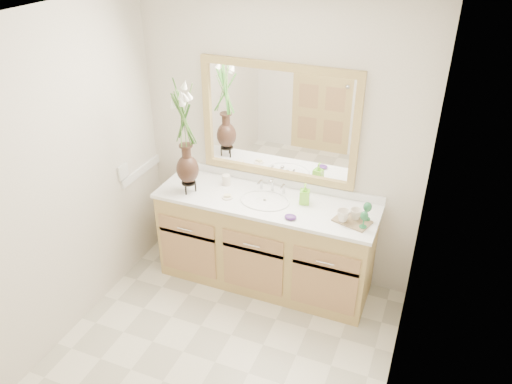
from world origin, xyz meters
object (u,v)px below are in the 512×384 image
at_px(flower_vase, 184,124).
at_px(tray, 352,221).
at_px(tumbler, 226,180).
at_px(soap_bottle, 305,195).

distance_m(flower_vase, tray, 1.49).
xyz_separation_m(tumbler, tray, (1.13, -0.17, -0.04)).
bearing_deg(soap_bottle, tray, -28.26).
relative_size(flower_vase, tray, 3.36).
relative_size(tumbler, soap_bottle, 0.58).
bearing_deg(tumbler, tray, -8.75).
bearing_deg(tray, tumbler, -171.96).
distance_m(tumbler, tray, 1.15).
height_order(flower_vase, tumbler, flower_vase).
distance_m(soap_bottle, tray, 0.44).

